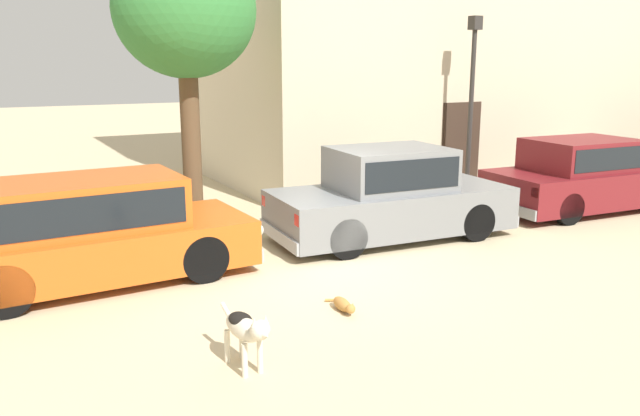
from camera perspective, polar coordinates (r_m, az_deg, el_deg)
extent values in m
plane|color=#CCB78E|center=(9.21, -0.97, -5.90)|extent=(80.00, 80.00, 0.00)
cube|color=#D15619|center=(9.30, -19.36, -3.47)|extent=(4.21, 1.89, 0.63)
cube|color=#D15619|center=(9.12, -20.44, 0.40)|extent=(2.54, 1.59, 0.68)
cube|color=black|center=(9.12, -20.44, 0.46)|extent=(2.34, 1.61, 0.48)
cube|color=#999BA0|center=(9.91, -7.52, -3.06)|extent=(0.17, 1.73, 0.20)
sphere|color=silver|center=(10.46, -8.91, -0.27)|extent=(0.20, 0.20, 0.20)
sphere|color=silver|center=(9.21, -5.71, -2.01)|extent=(0.20, 0.20, 0.20)
cylinder|color=black|center=(10.34, -13.37, -2.19)|extent=(0.68, 0.22, 0.67)
cylinder|color=black|center=(8.91, -10.40, -4.51)|extent=(0.68, 0.22, 0.67)
cylinder|color=black|center=(8.46, -26.60, -6.68)|extent=(0.68, 0.22, 0.67)
cube|color=slate|center=(10.99, 6.40, -0.09)|extent=(4.24, 2.04, 0.72)
cube|color=slate|center=(10.83, 6.30, 3.57)|extent=(2.00, 1.63, 0.71)
cube|color=black|center=(10.82, 6.30, 3.62)|extent=(1.85, 1.64, 0.49)
cube|color=#999BA0|center=(12.19, 14.67, -0.34)|extent=(0.25, 1.71, 0.20)
cube|color=#999BA0|center=(10.19, -3.60, -2.52)|extent=(0.25, 1.71, 0.20)
sphere|color=silver|center=(12.65, 12.94, 2.15)|extent=(0.20, 0.20, 0.20)
sphere|color=silver|center=(11.60, 17.02, 0.94)|extent=(0.20, 0.20, 0.20)
cube|color=red|center=(10.77, -5.04, 0.66)|extent=(0.05, 0.18, 0.18)
cube|color=red|center=(9.40, -2.02, -1.12)|extent=(0.05, 0.18, 0.18)
cylinder|color=black|center=(12.31, 9.53, 0.37)|extent=(0.67, 0.25, 0.66)
cylinder|color=black|center=(11.10, 13.91, -1.23)|extent=(0.67, 0.25, 0.66)
cylinder|color=black|center=(11.15, -1.13, -0.77)|extent=(0.67, 0.25, 0.66)
cylinder|color=black|center=(9.80, 2.40, -2.73)|extent=(0.67, 0.25, 0.66)
cube|color=maroon|center=(14.11, 22.93, 1.86)|extent=(4.31, 2.06, 0.71)
cube|color=maroon|center=(13.86, 22.57, 4.49)|extent=(2.20, 1.66, 0.62)
cube|color=black|center=(13.86, 22.58, 4.53)|extent=(2.03, 1.67, 0.44)
cube|color=#999BA0|center=(12.74, 16.43, 0.12)|extent=(0.24, 1.73, 0.20)
sphere|color=silver|center=(16.11, 26.31, 3.38)|extent=(0.20, 0.20, 0.20)
cube|color=red|center=(13.23, 14.42, 2.57)|extent=(0.05, 0.18, 0.18)
cube|color=red|center=(12.10, 18.87, 1.33)|extent=(0.05, 0.18, 0.18)
cylinder|color=black|center=(15.58, 23.95, 2.00)|extent=(0.63, 0.24, 0.61)
cylinder|color=black|center=(13.83, 16.94, 1.28)|extent=(0.63, 0.24, 0.61)
cylinder|color=black|center=(12.73, 21.51, -0.05)|extent=(0.63, 0.24, 0.61)
cube|color=#38281E|center=(14.99, 12.57, 5.29)|extent=(1.10, 0.02, 2.10)
cylinder|color=beige|center=(6.39, -5.43, -13.18)|extent=(0.06, 0.06, 0.35)
cylinder|color=beige|center=(6.32, -6.81, -13.52)|extent=(0.06, 0.06, 0.35)
cylinder|color=beige|center=(6.69, -7.04, -11.93)|extent=(0.06, 0.06, 0.35)
cylinder|color=beige|center=(6.63, -8.37, -12.24)|extent=(0.06, 0.06, 0.35)
ellipsoid|color=beige|center=(6.40, -6.99, -10.63)|extent=(0.28, 0.61, 0.23)
ellipsoid|color=black|center=(6.41, -7.19, -9.97)|extent=(0.24, 0.34, 0.13)
sphere|color=beige|center=(6.06, -5.42, -10.90)|extent=(0.20, 0.20, 0.20)
cone|color=beige|center=(5.98, -4.94, -11.37)|extent=(0.12, 0.12, 0.11)
cone|color=beige|center=(6.05, -4.94, -10.01)|extent=(0.08, 0.08, 0.09)
cone|color=beige|center=(6.00, -5.95, -10.24)|extent=(0.08, 0.08, 0.09)
cylinder|color=beige|center=(6.68, -8.46, -9.13)|extent=(0.07, 0.21, 0.14)
ellipsoid|color=#B77F3D|center=(7.87, 2.01, -8.67)|extent=(0.18, 0.40, 0.15)
sphere|color=#B77F3D|center=(7.67, 2.78, -9.09)|extent=(0.12, 0.12, 0.12)
cone|color=#B77F3D|center=(7.67, 2.98, -8.73)|extent=(0.04, 0.04, 0.05)
cone|color=#B77F3D|center=(7.64, 2.59, -8.80)|extent=(0.04, 0.04, 0.05)
cylinder|color=#B77F3D|center=(8.15, 1.24, -8.31)|extent=(0.21, 0.14, 0.04)
cylinder|color=#2D2B28|center=(14.08, 13.41, 7.93)|extent=(0.10, 0.10, 3.64)
cube|color=#2D2B28|center=(14.05, 13.85, 15.92)|extent=(0.22, 0.22, 0.28)
sphere|color=silver|center=(14.05, 13.85, 15.92)|extent=(0.18, 0.18, 0.18)
cylinder|color=brown|center=(11.34, -11.51, 5.11)|extent=(0.33, 0.33, 2.95)
ellipsoid|color=#337A38|center=(11.27, -12.08, 17.17)|extent=(2.41, 2.17, 2.29)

